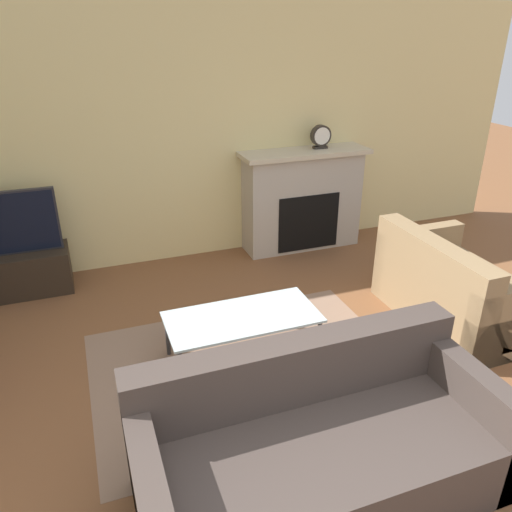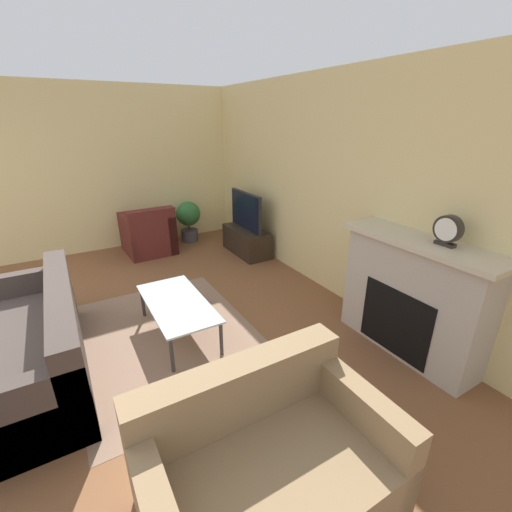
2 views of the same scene
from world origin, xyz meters
The scene contains 9 objects.
wall_back centered at (0.00, 4.38, 1.35)m, with size 8.86×0.06×2.70m.
area_rug centered at (0.25, 2.14, 0.00)m, with size 2.39×1.77×0.00m.
fireplace centered at (1.62, 4.15, 0.61)m, with size 1.48×0.46×1.17m.
tv_stand centered at (-1.49, 4.05, 0.21)m, with size 0.99×0.43×0.43m.
tv centered at (-1.49, 4.05, 0.74)m, with size 0.93×0.06×0.62m.
couch_sectional centered at (0.24, 0.96, 0.29)m, with size 2.02×0.90×0.82m.
couch_loveseat centered at (2.21, 2.16, 0.29)m, with size 0.91×1.38×0.82m.
coffee_table centered at (0.25, 2.28, 0.35)m, with size 1.19×0.57×0.39m.
mantel_clock centered at (1.82, 4.15, 1.30)m, with size 0.23×0.07×0.26m.
Camera 1 is at (-0.80, -0.87, 2.45)m, focal length 35.00 mm.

